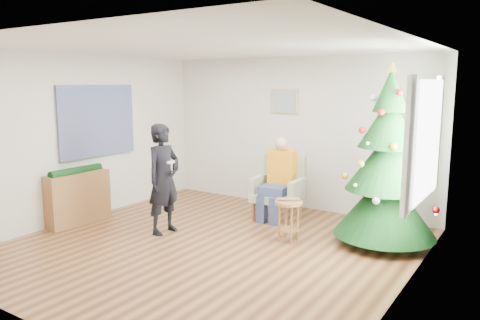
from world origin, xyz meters
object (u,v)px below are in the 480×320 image
Objects in this scene: armchair at (279,196)px; standing_man at (164,179)px; stool at (288,221)px; christmas_tree at (387,164)px; console at (78,198)px.

armchair is 1.92m from standing_man.
christmas_tree is at bearing 28.64° from stool.
console is (-3.11, -1.04, 0.11)m from stool.
stool is 1.88m from standing_man.
christmas_tree reaches higher than armchair.
armchair is 1.01× the size of console.
armchair is at bearing 170.64° from christmas_tree.
stool is (-1.13, -0.62, -0.81)m from christmas_tree.
christmas_tree reaches higher than console.
standing_man is at bearing -159.26° from stool.
armchair is (-1.77, 0.29, -0.73)m from christmas_tree.
standing_man is (-1.69, -0.64, 0.51)m from stool.
stool is 0.57× the size of armchair.
standing_man reaches higher than console.
christmas_tree is 3.10m from standing_man.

